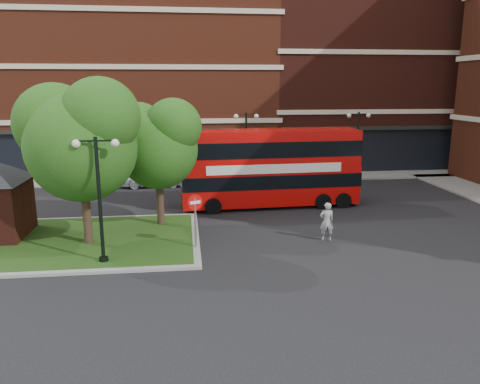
{
  "coord_description": "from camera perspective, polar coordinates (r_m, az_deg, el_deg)",
  "views": [
    {
      "loc": [
        -2.24,
        -17.51,
        6.88
      ],
      "look_at": [
        0.26,
        3.5,
        2.0
      ],
      "focal_mm": 35.0,
      "sensor_mm": 36.0,
      "label": 1
    }
  ],
  "objects": [
    {
      "name": "car_white",
      "position": [
        34.51,
        3.97,
        2.57
      ],
      "size": [
        4.13,
        1.85,
        1.32
      ],
      "primitive_type": "imported",
      "rotation": [
        0.0,
        0.0,
        1.45
      ],
      "color": "white",
      "rests_on": "ground"
    },
    {
      "name": "car_silver",
      "position": [
        32.68,
        -10.67,
        1.92
      ],
      "size": [
        4.37,
        1.89,
        1.47
      ],
      "primitive_type": "imported",
      "rotation": [
        0.0,
        0.0,
        1.61
      ],
      "color": "silver",
      "rests_on": "ground"
    },
    {
      "name": "lamp_far_left",
      "position": [
        32.54,
        0.75,
        5.83
      ],
      "size": [
        1.72,
        0.36,
        5.0
      ],
      "color": "black",
      "rests_on": "ground"
    },
    {
      "name": "terrace_far_left",
      "position": [
        41.91,
        -15.07,
        12.72
      ],
      "size": [
        26.0,
        12.0,
        14.0
      ],
      "primitive_type": "cube",
      "color": "maroon",
      "rests_on": "ground"
    },
    {
      "name": "terrace_far_right",
      "position": [
        44.59,
        15.02,
        14.0
      ],
      "size": [
        18.0,
        12.0,
        16.0
      ],
      "primitive_type": "cube",
      "color": "#471911",
      "rests_on": "ground"
    },
    {
      "name": "woman",
      "position": [
        21.35,
        10.53,
        -3.56
      ],
      "size": [
        0.68,
        0.47,
        1.76
      ],
      "primitive_type": "imported",
      "rotation": [
        0.0,
        0.0,
        3.06
      ],
      "color": "gray",
      "rests_on": "ground"
    },
    {
      "name": "tree_island_west",
      "position": [
        20.66,
        -19.06,
        6.49
      ],
      "size": [
        5.4,
        4.71,
        7.21
      ],
      "color": "#2D2116",
      "rests_on": "ground"
    },
    {
      "name": "tree_island_east",
      "position": [
        22.77,
        -10.18,
        6.13
      ],
      "size": [
        4.46,
        3.9,
        6.29
      ],
      "color": "#2D2116",
      "rests_on": "ground"
    },
    {
      "name": "lamp_island",
      "position": [
        18.46,
        -16.79,
        -0.25
      ],
      "size": [
        1.72,
        0.36,
        5.0
      ],
      "color": "black",
      "rests_on": "ground"
    },
    {
      "name": "traffic_island",
      "position": [
        22.37,
        -21.47,
        -5.68
      ],
      "size": [
        12.6,
        7.6,
        0.15
      ],
      "color": "gray",
      "rests_on": "ground"
    },
    {
      "name": "bus",
      "position": [
        26.68,
        3.7,
        3.57
      ],
      "size": [
        10.2,
        2.83,
        3.85
      ],
      "rotation": [
        0.0,
        0.0,
        0.05
      ],
      "color": "#B20907",
      "rests_on": "ground"
    },
    {
      "name": "lamp_far_right",
      "position": [
        34.51,
        14.1,
        5.85
      ],
      "size": [
        1.72,
        0.36,
        5.0
      ],
      "color": "black",
      "rests_on": "ground"
    },
    {
      "name": "no_entry_sign",
      "position": [
        19.7,
        -5.49,
        -2.26
      ],
      "size": [
        0.64,
        0.29,
        2.41
      ],
      "rotation": [
        0.0,
        0.0,
        0.37
      ],
      "color": "slate",
      "rests_on": "ground"
    },
    {
      "name": "ground",
      "position": [
        18.95,
        0.46,
        -8.3
      ],
      "size": [
        120.0,
        120.0,
        0.0
      ],
      "primitive_type": "plane",
      "color": "black",
      "rests_on": "ground"
    },
    {
      "name": "pavement_far",
      "position": [
        34.76,
        -2.97,
        1.65
      ],
      "size": [
        44.0,
        3.0,
        0.12
      ],
      "primitive_type": "cube",
      "color": "slate",
      "rests_on": "ground"
    }
  ]
}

